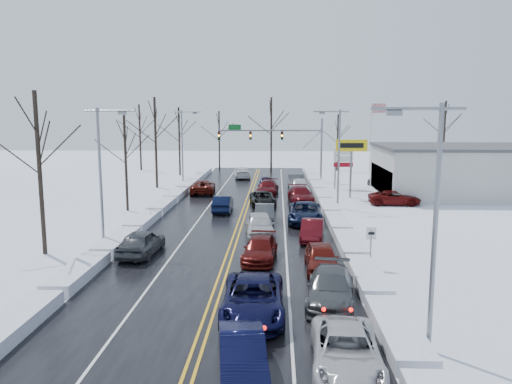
{
  "coord_description": "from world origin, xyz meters",
  "views": [
    {
      "loc": [
        2.89,
        -35.46,
        8.64
      ],
      "look_at": [
        1.25,
        3.38,
        2.5
      ],
      "focal_mm": 35.0,
      "sensor_mm": 36.0,
      "label": 1
    }
  ],
  "objects_px": {
    "tires_plus_sign": "(351,149)",
    "oncoming_car_0": "(223,212)",
    "dealership_building": "(476,170)",
    "flagpole": "(372,135)",
    "traffic_signal_mast": "(282,139)"
  },
  "relations": [
    {
      "from": "flagpole",
      "to": "traffic_signal_mast",
      "type": "bearing_deg",
      "value": -170.27
    },
    {
      "from": "tires_plus_sign",
      "to": "oncoming_car_0",
      "type": "height_order",
      "value": "tires_plus_sign"
    },
    {
      "from": "traffic_signal_mast",
      "to": "oncoming_car_0",
      "type": "xyz_separation_m",
      "value": [
        -5.32,
        -20.15,
        -5.48
      ]
    },
    {
      "from": "traffic_signal_mast",
      "to": "tires_plus_sign",
      "type": "height_order",
      "value": "traffic_signal_mast"
    },
    {
      "from": "tires_plus_sign",
      "to": "flagpole",
      "type": "height_order",
      "value": "flagpole"
    },
    {
      "from": "traffic_signal_mast",
      "to": "dealership_building",
      "type": "xyz_separation_m",
      "value": [
        20.53,
        -9.99,
        -2.82
      ]
    },
    {
      "from": "tires_plus_sign",
      "to": "flagpole",
      "type": "distance_m",
      "value": 14.79
    },
    {
      "from": "oncoming_car_0",
      "to": "traffic_signal_mast",
      "type": "bearing_deg",
      "value": -105.23
    },
    {
      "from": "traffic_signal_mast",
      "to": "dealership_building",
      "type": "relative_size",
      "value": 0.65
    },
    {
      "from": "tires_plus_sign",
      "to": "dealership_building",
      "type": "bearing_deg",
      "value": 8.47
    },
    {
      "from": "flagpole",
      "to": "oncoming_car_0",
      "type": "distance_m",
      "value": 28.58
    },
    {
      "from": "traffic_signal_mast",
      "to": "flagpole",
      "type": "xyz_separation_m",
      "value": [
        11.72,
        2.01,
        0.45
      ]
    },
    {
      "from": "dealership_building",
      "to": "oncoming_car_0",
      "type": "distance_m",
      "value": 27.91
    },
    {
      "from": "dealership_building",
      "to": "flagpole",
      "type": "bearing_deg",
      "value": 126.27
    },
    {
      "from": "flagpole",
      "to": "oncoming_car_0",
      "type": "height_order",
      "value": "flagpole"
    }
  ]
}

